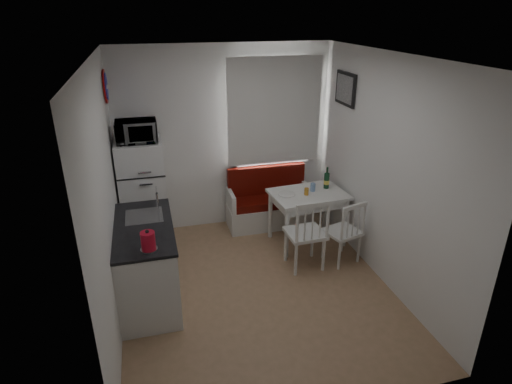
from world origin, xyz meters
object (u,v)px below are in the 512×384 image
(dining_table, at_px, (308,199))
(chair_right, at_px, (346,227))
(bench, at_px, (269,207))
(fridge, at_px, (144,194))
(kettle, at_px, (148,241))
(microwave, at_px, (136,131))
(chair_left, at_px, (309,227))
(kitchen_counter, at_px, (147,262))
(wine_bottle, at_px, (327,178))

(dining_table, relative_size, chair_right, 2.09)
(bench, height_order, chair_right, bench)
(chair_right, height_order, fridge, fridge)
(chair_right, distance_m, kettle, 2.47)
(microwave, bearing_deg, fridge, 90.00)
(chair_left, height_order, microwave, microwave)
(dining_table, distance_m, chair_right, 0.71)
(kitchen_counter, bearing_deg, microwave, 89.06)
(kitchen_counter, relative_size, chair_right, 2.67)
(chair_right, bearing_deg, bench, 98.91)
(dining_table, bearing_deg, bench, 115.01)
(microwave, bearing_deg, kettle, -89.00)
(bench, relative_size, chair_left, 2.38)
(fridge, bearing_deg, microwave, -90.00)
(chair_left, relative_size, microwave, 1.04)
(chair_left, bearing_deg, microwave, 146.79)
(fridge, height_order, kettle, fridge)
(dining_table, bearing_deg, kettle, -154.30)
(kitchen_counter, xyz_separation_m, chair_left, (1.90, 0.06, 0.14))
(kitchen_counter, relative_size, bench, 1.08)
(chair_right, bearing_deg, chair_left, 164.59)
(bench, distance_m, wine_bottle, 1.03)
(bench, bearing_deg, wine_bottle, -38.50)
(kitchen_counter, relative_size, microwave, 2.66)
(bench, relative_size, fridge, 0.83)
(kitchen_counter, bearing_deg, chair_right, 1.63)
(fridge, bearing_deg, bench, 3.51)
(kitchen_counter, distance_m, chair_left, 1.91)
(kettle, bearing_deg, chair_left, 17.60)
(chair_left, xyz_separation_m, wine_bottle, (0.55, 0.77, 0.29))
(fridge, relative_size, kettle, 6.75)
(kitchen_counter, height_order, chair_left, kitchen_counter)
(kitchen_counter, bearing_deg, wine_bottle, 18.64)
(chair_left, bearing_deg, kettle, -164.49)
(kitchen_counter, relative_size, wine_bottle, 4.38)
(kitchen_counter, height_order, fridge, fridge)
(chair_left, bearing_deg, bench, 92.94)
(kettle, bearing_deg, microwave, 91.00)
(bench, relative_size, kettle, 5.63)
(kettle, bearing_deg, chair_right, 14.27)
(wine_bottle, bearing_deg, microwave, 171.39)
(chair_left, relative_size, wine_bottle, 1.71)
(chair_left, bearing_deg, kitchen_counter, 179.64)
(chair_left, bearing_deg, dining_table, 67.42)
(chair_left, xyz_separation_m, chair_right, (0.50, 0.01, -0.06))
(bench, distance_m, kettle, 2.66)
(kitchen_counter, height_order, wine_bottle, kitchen_counter)
(fridge, relative_size, microwave, 2.96)
(wine_bottle, bearing_deg, chair_right, -93.58)
(chair_left, height_order, chair_right, chair_left)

